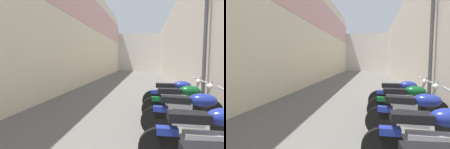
# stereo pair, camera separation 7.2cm
# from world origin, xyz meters

# --- Properties ---
(ground_plane) EXTENTS (40.41, 40.41, 0.00)m
(ground_plane) POSITION_xyz_m (0.00, 10.20, 0.00)
(ground_plane) COLOR #66635E
(building_left) EXTENTS (0.45, 24.41, 6.41)m
(building_left) POSITION_xyz_m (-2.85, 12.16, 3.24)
(building_left) COLOR beige
(building_left) RESTS_ON ground
(building_right) EXTENTS (0.45, 24.41, 5.12)m
(building_right) POSITION_xyz_m (2.86, 12.20, 2.56)
(building_right) COLOR beige
(building_right) RESTS_ON ground
(building_far_end) EXTENTS (8.31, 2.00, 4.79)m
(building_far_end) POSITION_xyz_m (0.00, 25.41, 2.39)
(building_far_end) COLOR beige
(building_far_end) RESTS_ON ground
(motorcycle_fourth) EXTENTS (1.85, 0.58, 1.04)m
(motorcycle_fourth) POSITION_xyz_m (1.72, 3.82, 0.50)
(motorcycle_fourth) COLOR black
(motorcycle_fourth) RESTS_ON ground
(motorcycle_fifth) EXTENTS (1.85, 0.58, 1.04)m
(motorcycle_fifth) POSITION_xyz_m (1.72, 4.81, 0.50)
(motorcycle_fifth) COLOR black
(motorcycle_fifth) RESTS_ON ground
(motorcycle_sixth) EXTENTS (1.85, 0.58, 1.04)m
(motorcycle_sixth) POSITION_xyz_m (1.72, 5.76, 0.50)
(motorcycle_sixth) COLOR black
(motorcycle_sixth) RESTS_ON ground
(motorcycle_seventh) EXTENTS (1.85, 0.58, 1.04)m
(motorcycle_seventh) POSITION_xyz_m (1.72, 6.68, 0.50)
(motorcycle_seventh) COLOR black
(motorcycle_seventh) RESTS_ON ground
(street_lamp) EXTENTS (0.79, 0.18, 4.62)m
(street_lamp) POSITION_xyz_m (2.41, 6.89, 2.70)
(street_lamp) COLOR #47474C
(street_lamp) RESTS_ON ground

